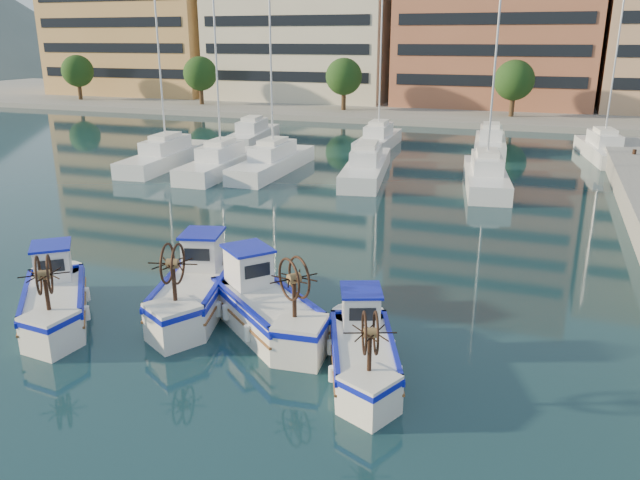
{
  "coord_description": "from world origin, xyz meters",
  "views": [
    {
      "loc": [
        7.65,
        -13.79,
        8.23
      ],
      "look_at": [
        0.57,
        5.69,
        1.5
      ],
      "focal_mm": 35.0,
      "sensor_mm": 36.0,
      "label": 1
    }
  ],
  "objects_px": {
    "fishing_boat_a": "(54,297)",
    "fishing_boat_d": "(363,348)",
    "fishing_boat_b": "(195,286)",
    "fishing_boat_c": "(264,304)"
  },
  "relations": [
    {
      "from": "fishing_boat_c",
      "to": "fishing_boat_b",
      "type": "bearing_deg",
      "value": 119.4
    },
    {
      "from": "fishing_boat_a",
      "to": "fishing_boat_c",
      "type": "distance_m",
      "value": 6.47
    },
    {
      "from": "fishing_boat_b",
      "to": "fishing_boat_d",
      "type": "bearing_deg",
      "value": -32.66
    },
    {
      "from": "fishing_boat_b",
      "to": "fishing_boat_c",
      "type": "xyz_separation_m",
      "value": [
        2.59,
        -0.48,
        -0.01
      ]
    },
    {
      "from": "fishing_boat_b",
      "to": "fishing_boat_d",
      "type": "height_order",
      "value": "fishing_boat_b"
    },
    {
      "from": "fishing_boat_b",
      "to": "fishing_boat_d",
      "type": "xyz_separation_m",
      "value": [
        6.05,
        -1.94,
        -0.11
      ]
    },
    {
      "from": "fishing_boat_a",
      "to": "fishing_boat_d",
      "type": "height_order",
      "value": "fishing_boat_a"
    },
    {
      "from": "fishing_boat_a",
      "to": "fishing_boat_b",
      "type": "relative_size",
      "value": 0.91
    },
    {
      "from": "fishing_boat_a",
      "to": "fishing_boat_c",
      "type": "bearing_deg",
      "value": -24.93
    },
    {
      "from": "fishing_boat_a",
      "to": "fishing_boat_d",
      "type": "distance_m",
      "value": 9.73
    }
  ]
}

